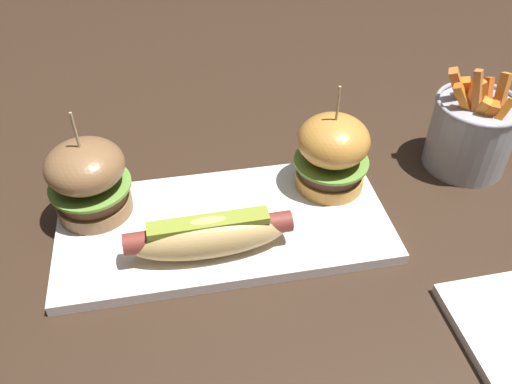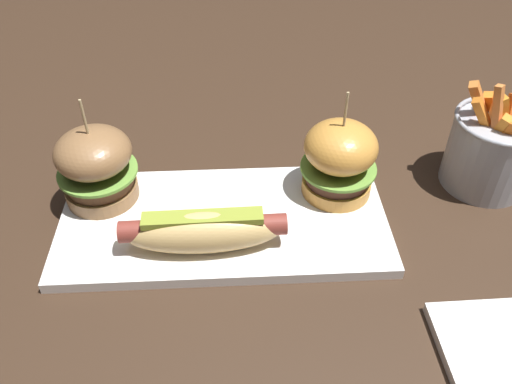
# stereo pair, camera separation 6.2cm
# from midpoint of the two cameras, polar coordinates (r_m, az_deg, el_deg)

# --- Properties ---
(ground_plane) EXTENTS (3.00, 3.00, 0.00)m
(ground_plane) POSITION_cam_midpoint_polar(r_m,az_deg,el_deg) (0.66, -0.78, -3.79)
(ground_plane) COLOR #382619
(platter_main) EXTENTS (0.40, 0.19, 0.01)m
(platter_main) POSITION_cam_midpoint_polar(r_m,az_deg,el_deg) (0.65, -0.79, -3.36)
(platter_main) COLOR white
(platter_main) RESTS_ON ground
(hot_dog) EXTENTS (0.19, 0.05, 0.05)m
(hot_dog) POSITION_cam_midpoint_polar(r_m,az_deg,el_deg) (0.59, -2.71, -4.26)
(hot_dog) COLOR #DAB26B
(hot_dog) RESTS_ON platter_main
(slider_left) EXTENTS (0.10, 0.10, 0.14)m
(slider_left) POSITION_cam_midpoint_polar(r_m,az_deg,el_deg) (0.67, -14.36, 2.68)
(slider_left) COLOR olive
(slider_left) RESTS_ON platter_main
(slider_right) EXTENTS (0.10, 0.10, 0.15)m
(slider_right) POSITION_cam_midpoint_polar(r_m,az_deg,el_deg) (0.67, 11.66, 3.40)
(slider_right) COLOR gold
(slider_right) RESTS_ON platter_main
(fries_bucket) EXTENTS (0.12, 0.12, 0.15)m
(fries_bucket) POSITION_cam_midpoint_polar(r_m,az_deg,el_deg) (0.77, 26.28, 4.08)
(fries_bucket) COLOR #A8AAB2
(fries_bucket) RESTS_ON ground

